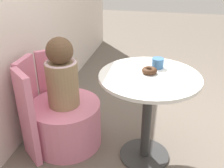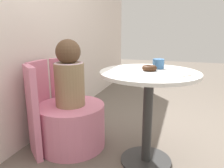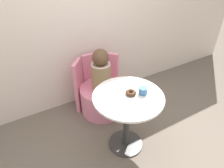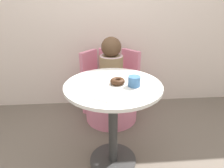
% 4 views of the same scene
% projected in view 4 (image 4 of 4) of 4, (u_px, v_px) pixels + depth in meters
% --- Properties ---
extents(ground_plane, '(12.00, 12.00, 0.00)m').
position_uv_depth(ground_plane, '(115.00, 161.00, 1.76)').
color(ground_plane, '#665B51').
extents(back_wall, '(6.00, 0.06, 2.40)m').
position_uv_depth(back_wall, '(106.00, 9.00, 2.31)').
color(back_wall, silver).
rests_on(back_wall, ground_plane).
extents(round_table, '(0.73, 0.73, 0.74)m').
position_uv_depth(round_table, '(113.00, 106.00, 1.55)').
color(round_table, '#333333').
rests_on(round_table, ground_plane).
extents(tub_chair, '(0.59, 0.59, 0.39)m').
position_uv_depth(tub_chair, '(111.00, 103.00, 2.32)').
color(tub_chair, pink).
rests_on(tub_chair, ground_plane).
extents(booth_backrest, '(0.69, 0.25, 0.77)m').
position_uv_depth(booth_backrest, '(110.00, 80.00, 2.47)').
color(booth_backrest, pink).
rests_on(booth_backrest, ground_plane).
extents(child_figure, '(0.25, 0.25, 0.57)m').
position_uv_depth(child_figure, '(111.00, 65.00, 2.14)').
color(child_figure, '#937A56').
rests_on(child_figure, tub_chair).
extents(donut, '(0.11, 0.11, 0.04)m').
position_uv_depth(donut, '(118.00, 81.00, 1.48)').
color(donut, '#3D2314').
rests_on(donut, round_table).
extents(cup, '(0.09, 0.09, 0.07)m').
position_uv_depth(cup, '(134.00, 81.00, 1.43)').
color(cup, '#386699').
rests_on(cup, round_table).
extents(paper_napkin, '(0.19, 0.19, 0.01)m').
position_uv_depth(paper_napkin, '(105.00, 96.00, 1.30)').
color(paper_napkin, silver).
rests_on(paper_napkin, round_table).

